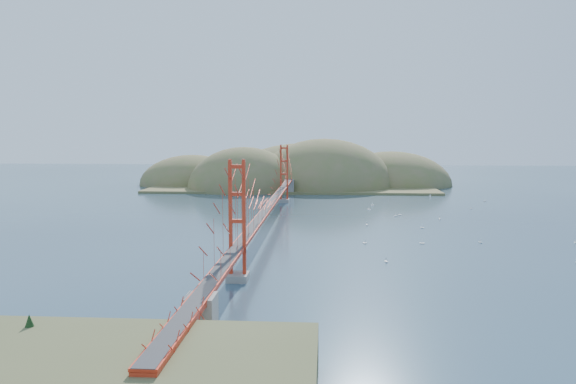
# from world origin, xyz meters

# --- Properties ---
(ground) EXTENTS (320.00, 320.00, 0.00)m
(ground) POSITION_xyz_m (0.00, 0.00, 0.00)
(ground) COLOR #283F51
(ground) RESTS_ON ground
(bridge) EXTENTS (2.20, 94.40, 12.00)m
(bridge) POSITION_xyz_m (0.00, 0.18, 7.01)
(bridge) COLOR gray
(bridge) RESTS_ON ground
(approach_viaduct) EXTENTS (1.40, 12.00, 3.38)m
(approach_viaduct) POSITION_xyz_m (0.00, -51.91, 2.55)
(approach_viaduct) COLOR red
(approach_viaduct) RESTS_ON ground
(promontory) EXTENTS (9.00, 6.00, 0.24)m
(promontory) POSITION_xyz_m (0.00, -48.50, 0.12)
(promontory) COLOR #59544C
(promontory) RESTS_ON ground
(fort) EXTENTS (3.70, 2.30, 1.75)m
(fort) POSITION_xyz_m (0.40, -47.80, 0.67)
(fort) COLOR maroon
(fort) RESTS_ON ground
(far_headlands) EXTENTS (84.00, 58.00, 25.00)m
(far_headlands) POSITION_xyz_m (2.21, 68.52, 0.00)
(far_headlands) COLOR #776345
(far_headlands) RESTS_ON ground
(sailboat_7) EXTENTS (0.56, 0.54, 0.63)m
(sailboat_7) POSITION_xyz_m (20.22, 12.29, 0.14)
(sailboat_7) COLOR white
(sailboat_7) RESTS_ON ground
(sailboat_16) EXTENTS (0.60, 0.57, 0.68)m
(sailboat_16) POSITION_xyz_m (16.33, 20.40, 0.15)
(sailboat_16) COLOR white
(sailboat_16) RESTS_ON ground
(sailboat_8) EXTENTS (0.55, 0.48, 0.62)m
(sailboat_8) POSITION_xyz_m (35.40, 22.93, 0.14)
(sailboat_8) COLOR white
(sailboat_8) RESTS_ON ground
(sailboat_15) EXTENTS (0.47, 0.58, 0.68)m
(sailboat_15) POSITION_xyz_m (31.33, 41.92, 0.15)
(sailboat_15) COLOR white
(sailboat_15) RESTS_ON ground
(sailboat_12) EXTENTS (0.65, 0.65, 0.74)m
(sailboat_12) POSITION_xyz_m (17.42, 26.25, 0.16)
(sailboat_12) COLOR white
(sailboat_12) RESTS_ON ground
(sailboat_10) EXTENTS (0.57, 0.59, 0.66)m
(sailboat_10) POSITION_xyz_m (15.06, -21.29, 0.15)
(sailboat_10) COLOR white
(sailboat_10) RESTS_ON ground
(sailboat_14) EXTENTS (0.60, 0.63, 0.70)m
(sailboat_14) POSITION_xyz_m (26.99, 9.69, 0.15)
(sailboat_14) COLOR white
(sailboat_14) RESTS_ON ground
(sailboat_1) EXTENTS (0.57, 0.57, 0.61)m
(sailboat_1) POSITION_xyz_m (28.33, -9.65, 0.14)
(sailboat_1) COLOR white
(sailboat_1) RESTS_ON ground
(sailboat_0) EXTENTS (0.55, 0.63, 0.72)m
(sailboat_0) POSITION_xyz_m (14.72, 3.13, 0.16)
(sailboat_0) COLOR white
(sailboat_0) RESTS_ON ground
(sailboat_17) EXTENTS (0.63, 0.53, 0.73)m
(sailboat_17) POSITION_xyz_m (40.97, 34.18, 0.16)
(sailboat_17) COLOR white
(sailboat_17) RESTS_ON ground
(sailboat_6) EXTENTS (0.66, 0.66, 0.69)m
(sailboat_6) POSITION_xyz_m (13.45, -11.17, 0.15)
(sailboat_6) COLOR white
(sailboat_6) RESTS_ON ground
(sailboat_3) EXTENTS (0.58, 0.55, 0.66)m
(sailboat_3) POSITION_xyz_m (21.07, 13.87, 0.15)
(sailboat_3) COLOR white
(sailboat_3) RESTS_ON ground
(sailboat_2) EXTENTS (0.63, 0.52, 0.73)m
(sailboat_2) POSITION_xyz_m (20.72, -10.79, 0.16)
(sailboat_2) COLOR white
(sailboat_2) RESTS_ON ground
(sailboat_extra_0) EXTENTS (0.50, 0.50, 0.56)m
(sailboat_extra_0) POSITION_xyz_m (40.43, -9.01, 0.13)
(sailboat_extra_0) COLOR white
(sailboat_extra_0) RESTS_ON ground
(sailboat_extra_1) EXTENTS (0.57, 0.47, 0.67)m
(sailboat_extra_1) POSITION_xyz_m (22.71, 1.09, 0.15)
(sailboat_extra_1) COLOR white
(sailboat_extra_1) RESTS_ON ground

